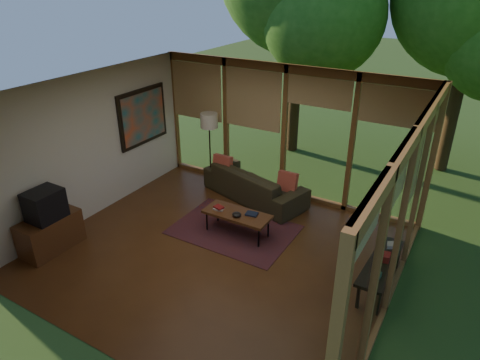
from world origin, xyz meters
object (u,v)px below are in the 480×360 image
Objects in this scene: sofa at (255,184)px; floor_lamp at (209,125)px; coffee_table at (237,215)px; media_cabinet at (50,233)px; side_console at (371,261)px; television at (45,205)px.

sofa is 1.53m from floor_lamp.
sofa is 1.41m from coffee_table.
coffee_table is at bearing 38.68° from media_cabinet.
floor_lamp is 4.28m from side_console.
media_cabinet is at bearing -141.32° from coffee_table.
sofa is 3.17m from side_console.
sofa is 2.24× the size of media_cabinet.
television is 0.39× the size of side_console.
floor_lamp is (1.00, 3.33, 1.11)m from media_cabinet.
media_cabinet is 0.55m from television.
media_cabinet is 0.71× the size of side_console.
sofa reaches higher than media_cabinet.
media_cabinet is (-2.09, -3.33, -0.03)m from sofa.
television is at bearing -141.10° from coffee_table.
media_cabinet is 0.83× the size of coffee_table.
side_console reaches higher than coffee_table.
sofa is 4.07× the size of television.
coffee_table is 0.86× the size of side_console.
sofa reaches higher than side_console.
floor_lamp reaches higher than coffee_table.
side_console is at bearing -4.02° from coffee_table.
coffee_table is at bearing 121.35° from sofa.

